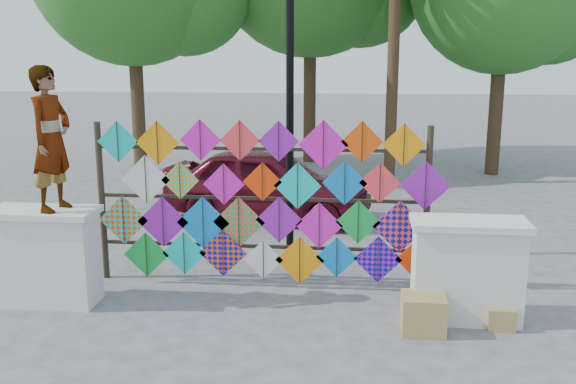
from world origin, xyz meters
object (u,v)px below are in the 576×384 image
Objects in this scene: sedan at (267,183)px; lamppost at (290,89)px; kite_rack at (265,204)px; vendor_woman at (51,139)px.

lamppost is at bearing -153.71° from sedan.
sedan is at bearing 105.77° from lamppost.
sedan is (-0.46, 3.68, -0.49)m from kite_rack.
sedan is at bearing -13.53° from vendor_woman.
vendor_woman is at bearing 165.82° from sedan.
vendor_woman is 5.29m from sedan.
kite_rack is 2.71× the size of vendor_woman.
lamppost reaches higher than kite_rack.
lamppost is (0.22, 1.27, 1.50)m from kite_rack.
lamppost is at bearing -40.66° from vendor_woman.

